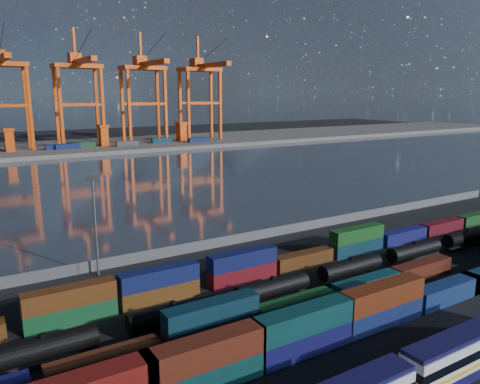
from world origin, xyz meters
TOP-DOWN VIEW (x-y plane):
  - ground at (0.00, 0.00)m, footprint 700.00×700.00m
  - harbor_water at (0.00, 105.00)m, footprint 700.00×700.00m
  - far_quay at (0.00, 210.00)m, footprint 700.00×70.00m
  - container_row_south at (5.80, -10.35)m, footprint 140.92×2.65m
  - container_row_mid at (0.62, -2.60)m, footprint 141.67×2.47m
  - container_row_north at (-12.65, 11.30)m, footprint 140.49×2.39m
  - tanker_string at (4.26, 2.88)m, footprint 105.22×2.63m
  - waterfront_fence at (-0.00, 28.00)m, footprint 160.12×0.12m
  - yard_light_mast at (-30.00, 26.00)m, footprint 1.60×0.40m
  - gantry_cranes at (-7.50, 203.36)m, footprint 198.75×45.61m
  - quay_containers at (-11.00, 195.46)m, footprint 172.58×10.99m
  - straddle_carriers at (-2.50, 200.00)m, footprint 140.00×7.00m

SIDE VIEW (x-z plane):
  - ground at x=0.00m, z-range 0.00..0.00m
  - harbor_water at x=0.00m, z-range 0.01..0.01m
  - far_quay at x=0.00m, z-range 0.00..2.00m
  - waterfront_fence at x=0.00m, z-range -0.10..2.10m
  - container_row_mid at x=0.62m, z-range -0.88..4.38m
  - tanker_string at x=4.26m, z-range 0.01..3.76m
  - container_row_north at x=-12.65m, z-range -0.59..4.49m
  - container_row_south at x=5.80m, z-range -0.22..5.43m
  - quay_containers at x=-11.00m, z-range 2.00..4.60m
  - straddle_carriers at x=-2.50m, z-range 2.27..13.37m
  - yard_light_mast at x=-30.00m, z-range 1.00..17.60m
  - gantry_cranes at x=-7.50m, z-range 6.98..68.74m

